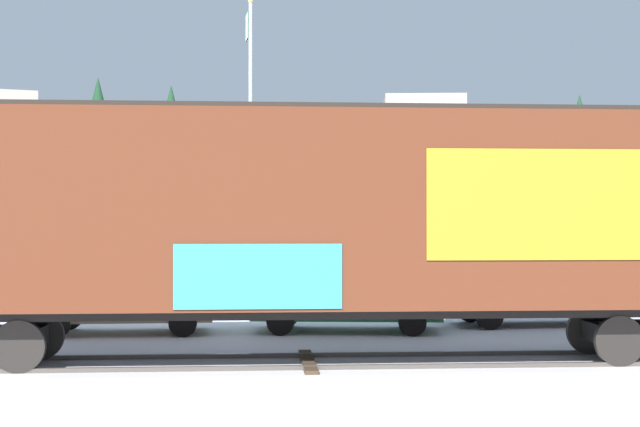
{
  "coord_description": "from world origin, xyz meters",
  "views": [
    {
      "loc": [
        -3.58,
        -16.09,
        2.61
      ],
      "look_at": [
        -1.39,
        0.68,
        2.78
      ],
      "focal_mm": 49.22,
      "sensor_mm": 36.0,
      "label": 1
    }
  ],
  "objects_px": {
    "flagpole": "(250,108)",
    "parked_car_green": "(344,294)",
    "parked_car_black": "(536,291)",
    "parked_car_tan": "(123,297)",
    "freight_car": "(323,214)"
  },
  "relations": [
    {
      "from": "flagpole",
      "to": "parked_car_green",
      "type": "height_order",
      "value": "flagpole"
    },
    {
      "from": "parked_car_green",
      "to": "flagpole",
      "type": "bearing_deg",
      "value": 101.52
    },
    {
      "from": "parked_car_black",
      "to": "parked_car_green",
      "type": "bearing_deg",
      "value": -173.05
    },
    {
      "from": "parked_car_black",
      "to": "parked_car_tan",
      "type": "bearing_deg",
      "value": -178.06
    },
    {
      "from": "flagpole",
      "to": "parked_car_green",
      "type": "relative_size",
      "value": 2.15
    },
    {
      "from": "flagpole",
      "to": "freight_car",
      "type": "bearing_deg",
      "value": -87.08
    },
    {
      "from": "freight_car",
      "to": "parked_car_black",
      "type": "xyz_separation_m",
      "value": [
        6.17,
        5.27,
        -1.89
      ]
    },
    {
      "from": "freight_car",
      "to": "parked_car_black",
      "type": "height_order",
      "value": "freight_car"
    },
    {
      "from": "flagpole",
      "to": "parked_car_black",
      "type": "distance_m",
      "value": 12.14
    },
    {
      "from": "freight_car",
      "to": "flagpole",
      "type": "height_order",
      "value": "flagpole"
    },
    {
      "from": "flagpole",
      "to": "parked_car_tan",
      "type": "height_order",
      "value": "flagpole"
    },
    {
      "from": "parked_car_green",
      "to": "parked_car_black",
      "type": "distance_m",
      "value": 5.08
    },
    {
      "from": "flagpole",
      "to": "parked_car_black",
      "type": "relative_size",
      "value": 2.16
    },
    {
      "from": "parked_car_green",
      "to": "parked_car_black",
      "type": "height_order",
      "value": "parked_car_green"
    },
    {
      "from": "parked_car_tan",
      "to": "flagpole",
      "type": "bearing_deg",
      "value": 68.54
    }
  ]
}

